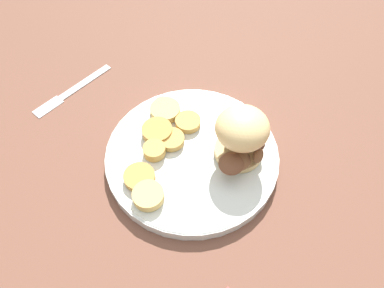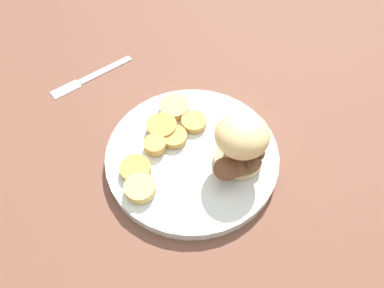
{
  "view_description": "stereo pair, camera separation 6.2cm",
  "coord_description": "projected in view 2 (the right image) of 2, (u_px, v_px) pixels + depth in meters",
  "views": [
    {
      "loc": [
        -0.36,
        -0.03,
        0.55
      ],
      "look_at": [
        0.0,
        0.0,
        0.05
      ],
      "focal_mm": 35.0,
      "sensor_mm": 36.0,
      "label": 1
    },
    {
      "loc": [
        -0.35,
        -0.09,
        0.55
      ],
      "look_at": [
        0.0,
        0.0,
        0.05
      ],
      "focal_mm": 35.0,
      "sensor_mm": 36.0,
      "label": 2
    }
  ],
  "objects": [
    {
      "name": "ground_plane",
      "position": [
        192.0,
        159.0,
        0.66
      ],
      "size": [
        4.0,
        4.0,
        0.0
      ],
      "primitive_type": "plane",
      "color": "brown"
    },
    {
      "name": "dinner_plate",
      "position": [
        192.0,
        156.0,
        0.65
      ],
      "size": [
        0.3,
        0.3,
        0.02
      ],
      "color": "silver",
      "rests_on": "ground_plane"
    },
    {
      "name": "sandwich",
      "position": [
        241.0,
        143.0,
        0.59
      ],
      "size": [
        0.11,
        0.09,
        0.1
      ],
      "color": "tan",
      "rests_on": "dinner_plate"
    },
    {
      "name": "potato_round_0",
      "position": [
        135.0,
        169.0,
        0.62
      ],
      "size": [
        0.05,
        0.05,
        0.01
      ],
      "primitive_type": "cylinder",
      "color": "#BC8942",
      "rests_on": "dinner_plate"
    },
    {
      "name": "potato_round_1",
      "position": [
        162.0,
        127.0,
        0.66
      ],
      "size": [
        0.05,
        0.05,
        0.02
      ],
      "primitive_type": "cylinder",
      "color": "#BC8942",
      "rests_on": "dinner_plate"
    },
    {
      "name": "potato_round_2",
      "position": [
        174.0,
        107.0,
        0.69
      ],
      "size": [
        0.06,
        0.06,
        0.01
      ],
      "primitive_type": "cylinder",
      "color": "#DBB766",
      "rests_on": "dinner_plate"
    },
    {
      "name": "potato_round_3",
      "position": [
        140.0,
        188.0,
        0.59
      ],
      "size": [
        0.05,
        0.05,
        0.02
      ],
      "primitive_type": "cylinder",
      "color": "#DBB766",
      "rests_on": "dinner_plate"
    },
    {
      "name": "potato_round_4",
      "position": [
        155.0,
        145.0,
        0.64
      ],
      "size": [
        0.04,
        0.04,
        0.02
      ],
      "primitive_type": "cylinder",
      "color": "tan",
      "rests_on": "dinner_plate"
    },
    {
      "name": "potato_round_5",
      "position": [
        174.0,
        137.0,
        0.65
      ],
      "size": [
        0.05,
        0.05,
        0.01
      ],
      "primitive_type": "cylinder",
      "color": "tan",
      "rests_on": "dinner_plate"
    },
    {
      "name": "potato_round_6",
      "position": [
        194.0,
        122.0,
        0.67
      ],
      "size": [
        0.05,
        0.05,
        0.01
      ],
      "primitive_type": "cylinder",
      "color": "tan",
      "rests_on": "dinner_plate"
    },
    {
      "name": "fork",
      "position": [
        91.0,
        76.0,
        0.78
      ],
      "size": [
        0.16,
        0.13,
        0.0
      ],
      "color": "silver",
      "rests_on": "ground_plane"
    }
  ]
}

